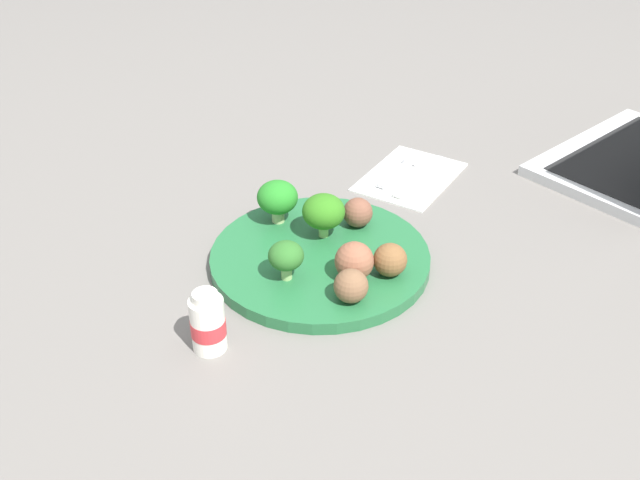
{
  "coord_description": "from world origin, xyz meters",
  "views": [
    {
      "loc": [
        -0.62,
        -0.47,
        0.56
      ],
      "look_at": [
        0.0,
        0.0,
        0.04
      ],
      "focal_mm": 42.1,
      "sensor_mm": 36.0,
      "label": 1
    }
  ],
  "objects_px": {
    "plate": "(320,258)",
    "meatball_front_left": "(390,260)",
    "broccoli_floret_near_rim": "(277,198)",
    "napkin": "(410,176)",
    "knife": "(423,174)",
    "broccoli_floret_front_right": "(324,212)",
    "meatball_front_right": "(351,286)",
    "fork": "(402,168)",
    "yogurt_bottle": "(205,322)",
    "broccoli_floret_far_rim": "(285,256)",
    "meatball_mid_left": "(359,213)",
    "meatball_mid_right": "(354,261)"
  },
  "relations": [
    {
      "from": "plate",
      "to": "meatball_front_left",
      "type": "bearing_deg",
      "value": -80.27
    },
    {
      "from": "broccoli_floret_near_rim",
      "to": "napkin",
      "type": "bearing_deg",
      "value": -15.07
    },
    {
      "from": "napkin",
      "to": "knife",
      "type": "bearing_deg",
      "value": -63.15
    },
    {
      "from": "plate",
      "to": "napkin",
      "type": "height_order",
      "value": "plate"
    },
    {
      "from": "napkin",
      "to": "broccoli_floret_near_rim",
      "type": "bearing_deg",
      "value": 164.93
    },
    {
      "from": "broccoli_floret_front_right",
      "to": "meatball_front_right",
      "type": "xyz_separation_m",
      "value": [
        -0.09,
        -0.11,
        -0.02
      ]
    },
    {
      "from": "meatball_front_left",
      "to": "knife",
      "type": "height_order",
      "value": "meatball_front_left"
    },
    {
      "from": "napkin",
      "to": "fork",
      "type": "height_order",
      "value": "fork"
    },
    {
      "from": "meatball_front_left",
      "to": "napkin",
      "type": "relative_size",
      "value": 0.24
    },
    {
      "from": "meatball_front_right",
      "to": "yogurt_bottle",
      "type": "height_order",
      "value": "yogurt_bottle"
    },
    {
      "from": "napkin",
      "to": "meatball_front_left",
      "type": "bearing_deg",
      "value": -153.88
    },
    {
      "from": "plate",
      "to": "fork",
      "type": "xyz_separation_m",
      "value": [
        0.27,
        0.05,
        -0.0
      ]
    },
    {
      "from": "plate",
      "to": "broccoli_floret_near_rim",
      "type": "height_order",
      "value": "broccoli_floret_near_rim"
    },
    {
      "from": "broccoli_floret_front_right",
      "to": "plate",
      "type": "bearing_deg",
      "value": -149.32
    },
    {
      "from": "broccoli_floret_far_rim",
      "to": "knife",
      "type": "xyz_separation_m",
      "value": [
        0.34,
        0.01,
        -0.04
      ]
    },
    {
      "from": "plate",
      "to": "napkin",
      "type": "xyz_separation_m",
      "value": [
        0.26,
        0.03,
        -0.01
      ]
    },
    {
      "from": "meatball_front_left",
      "to": "meatball_mid_left",
      "type": "relative_size",
      "value": 1.04
    },
    {
      "from": "napkin",
      "to": "broccoli_floret_far_rim",
      "type": "bearing_deg",
      "value": -175.58
    },
    {
      "from": "yogurt_bottle",
      "to": "meatball_mid_left",
      "type": "bearing_deg",
      "value": -1.45
    },
    {
      "from": "plate",
      "to": "meatball_front_left",
      "type": "distance_m",
      "value": 0.1
    },
    {
      "from": "meatball_front_right",
      "to": "meatball_mid_left",
      "type": "height_order",
      "value": "same"
    },
    {
      "from": "broccoli_floret_near_rim",
      "to": "broccoli_floret_front_right",
      "type": "bearing_deg",
      "value": -83.02
    },
    {
      "from": "meatball_mid_right",
      "to": "meatball_mid_left",
      "type": "bearing_deg",
      "value": 31.71
    },
    {
      "from": "yogurt_bottle",
      "to": "broccoli_floret_far_rim",
      "type": "bearing_deg",
      "value": -1.28
    },
    {
      "from": "plate",
      "to": "meatball_mid_right",
      "type": "xyz_separation_m",
      "value": [
        -0.02,
        -0.06,
        0.03
      ]
    },
    {
      "from": "meatball_mid_right",
      "to": "meatball_mid_left",
      "type": "distance_m",
      "value": 0.12
    },
    {
      "from": "meatball_mid_right",
      "to": "meatball_mid_left",
      "type": "relative_size",
      "value": 1.19
    },
    {
      "from": "broccoli_floret_far_rim",
      "to": "yogurt_bottle",
      "type": "xyz_separation_m",
      "value": [
        -0.13,
        0.0,
        -0.01
      ]
    },
    {
      "from": "broccoli_floret_front_right",
      "to": "yogurt_bottle",
      "type": "distance_m",
      "value": 0.24
    },
    {
      "from": "broccoli_floret_near_rim",
      "to": "broccoli_floret_far_rim",
      "type": "relative_size",
      "value": 1.18
    },
    {
      "from": "meatball_front_right",
      "to": "meatball_mid_left",
      "type": "xyz_separation_m",
      "value": [
        0.14,
        0.08,
        -0.0
      ]
    },
    {
      "from": "meatball_front_left",
      "to": "yogurt_bottle",
      "type": "relative_size",
      "value": 0.55
    },
    {
      "from": "broccoli_floret_far_rim",
      "to": "broccoli_floret_near_rim",
      "type": "bearing_deg",
      "value": 43.85
    },
    {
      "from": "broccoli_floret_far_rim",
      "to": "meatball_front_left",
      "type": "height_order",
      "value": "broccoli_floret_far_rim"
    },
    {
      "from": "broccoli_floret_near_rim",
      "to": "meatball_front_right",
      "type": "relative_size",
      "value": 1.47
    },
    {
      "from": "broccoli_floret_front_right",
      "to": "meatball_front_left",
      "type": "distance_m",
      "value": 0.12
    },
    {
      "from": "broccoli_floret_front_right",
      "to": "meatball_mid_left",
      "type": "bearing_deg",
      "value": -25.77
    },
    {
      "from": "plate",
      "to": "meatball_front_left",
      "type": "height_order",
      "value": "meatball_front_left"
    },
    {
      "from": "knife",
      "to": "meatball_front_left",
      "type": "bearing_deg",
      "value": -157.99
    },
    {
      "from": "meatball_mid_right",
      "to": "napkin",
      "type": "distance_m",
      "value": 0.3
    },
    {
      "from": "meatball_front_right",
      "to": "meatball_front_left",
      "type": "xyz_separation_m",
      "value": [
        0.07,
        -0.01,
        0.0
      ]
    },
    {
      "from": "meatball_front_left",
      "to": "meatball_mid_left",
      "type": "height_order",
      "value": "meatball_front_left"
    },
    {
      "from": "meatball_mid_right",
      "to": "meatball_front_right",
      "type": "bearing_deg",
      "value": -149.62
    },
    {
      "from": "broccoli_floret_near_rim",
      "to": "meatball_mid_left",
      "type": "distance_m",
      "value": 0.11
    },
    {
      "from": "broccoli_floret_far_rim",
      "to": "fork",
      "type": "bearing_deg",
      "value": 7.44
    },
    {
      "from": "meatball_mid_left",
      "to": "broccoli_floret_front_right",
      "type": "bearing_deg",
      "value": 154.23
    },
    {
      "from": "meatball_mid_right",
      "to": "knife",
      "type": "relative_size",
      "value": 0.33
    },
    {
      "from": "broccoli_floret_front_right",
      "to": "meatball_front_right",
      "type": "height_order",
      "value": "broccoli_floret_front_right"
    },
    {
      "from": "broccoli_floret_near_rim",
      "to": "fork",
      "type": "distance_m",
      "value": 0.25
    },
    {
      "from": "meatball_front_right",
      "to": "napkin",
      "type": "bearing_deg",
      "value": 19.63
    }
  ]
}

